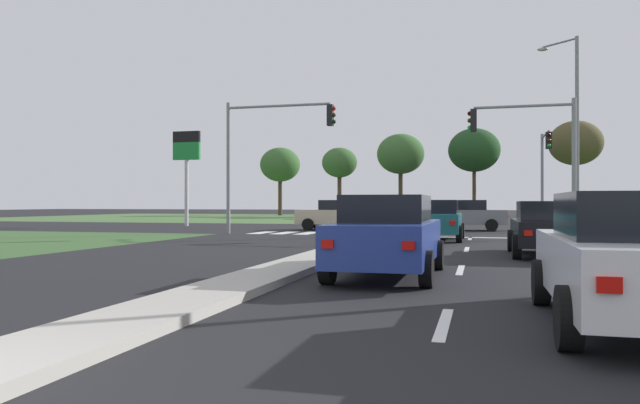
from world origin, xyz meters
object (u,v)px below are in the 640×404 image
object	(u,v)px
treeline_near	(280,165)
car_black_sixth	(549,228)
car_maroon_eighth	(401,211)
treeline_fourth	(474,150)
traffic_signal_near_left	(265,142)
fuel_price_totem	(187,157)
treeline_third	(401,154)
car_grey_fifth	(465,215)
street_lamp_second	(574,123)
pedestrian_at_median	(429,206)
car_white_near	(636,259)
treeline_second	(340,163)
treeline_fifth	(576,143)
traffic_signal_far_right	(545,162)
car_blue_seventh	(388,235)
car_teal_third	(438,220)
traffic_signal_near_right	(535,143)
car_beige_second	(337,215)

from	to	relation	value
treeline_near	car_black_sixth	bearing A→B (deg)	-63.91
car_maroon_eighth	car_black_sixth	bearing A→B (deg)	104.26
car_black_sixth	car_maroon_eighth	distance (m)	32.88
car_black_sixth	treeline_fourth	bearing A→B (deg)	93.08
traffic_signal_near_left	fuel_price_totem	xyz separation A→B (m)	(-8.27, 8.22, 0.10)
treeline_third	car_grey_fifth	bearing A→B (deg)	-76.89
street_lamp_second	pedestrian_at_median	world-z (taller)	street_lamp_second
car_white_near	car_black_sixth	xyz separation A→B (m)	(0.09, 9.99, -0.03)
car_grey_fifth	treeline_near	xyz separation A→B (m)	(-22.45, 35.89, 5.22)
treeline_second	treeline_fifth	size ratio (longest dim) A/B	0.76
traffic_signal_far_right	car_maroon_eighth	bearing A→B (deg)	131.54
car_white_near	traffic_signal_near_left	bearing A→B (deg)	121.20
car_blue_seventh	traffic_signal_far_right	size ratio (longest dim) A/B	0.79
traffic_signal_far_right	treeline_third	xyz separation A→B (m)	(-12.05, 27.12, 2.83)
car_blue_seventh	traffic_signal_near_left	distance (m)	17.04
car_blue_seventh	treeline_near	distance (m)	61.25
car_teal_third	car_grey_fifth	xyz separation A→B (m)	(0.79, 9.05, 0.02)
traffic_signal_far_right	fuel_price_totem	world-z (taller)	fuel_price_totem
car_teal_third	treeline_fifth	distance (m)	46.07
car_teal_third	traffic_signal_near_left	world-z (taller)	traffic_signal_near_left
traffic_signal_near_right	treeline_third	world-z (taller)	treeline_third
car_maroon_eighth	traffic_signal_near_right	xyz separation A→B (m)	(8.44, -23.02, 3.12)
traffic_signal_near_right	treeline_near	distance (m)	49.51
traffic_signal_near_left	car_blue_seventh	bearing A→B (deg)	-61.66
traffic_signal_far_right	street_lamp_second	size ratio (longest dim) A/B	0.58
car_beige_second	treeline_fourth	distance (m)	33.15
car_blue_seventh	car_maroon_eighth	xyz separation A→B (m)	(-4.52, 37.71, -0.01)
traffic_signal_far_right	car_beige_second	bearing A→B (deg)	-149.44
car_blue_seventh	treeline_fourth	distance (m)	52.13
car_teal_third	fuel_price_totem	distance (m)	19.87
car_teal_third	traffic_signal_far_right	world-z (taller)	traffic_signal_far_right
pedestrian_at_median	treeline_third	bearing A→B (deg)	-149.51
treeline_third	traffic_signal_near_left	bearing A→B (deg)	-91.92
car_blue_seventh	street_lamp_second	size ratio (longest dim) A/B	0.46
traffic_signal_far_right	pedestrian_at_median	distance (m)	10.88
car_black_sixth	traffic_signal_far_right	size ratio (longest dim) A/B	0.75
car_grey_fifth	car_maroon_eighth	bearing A→B (deg)	18.27
car_grey_fifth	street_lamp_second	xyz separation A→B (m)	(5.42, 0.07, 4.69)
fuel_price_totem	car_white_near	bearing A→B (deg)	-53.97
street_lamp_second	treeline_fourth	xyz separation A→B (m)	(-5.23, 30.48, 1.32)
traffic_signal_near_left	street_lamp_second	distance (m)	15.76
car_beige_second	car_teal_third	bearing A→B (deg)	-142.94
car_blue_seventh	treeline_fourth	bearing A→B (deg)	88.77
treeline_third	treeline_fifth	bearing A→B (deg)	8.56
car_black_sixth	street_lamp_second	distance (m)	16.39
car_blue_seventh	traffic_signal_near_right	world-z (taller)	traffic_signal_near_right
car_white_near	traffic_signal_near_right	size ratio (longest dim) A/B	0.76
treeline_near	street_lamp_second	bearing A→B (deg)	-52.12
car_maroon_eighth	fuel_price_totem	xyz separation A→B (m)	(-11.67, -14.80, 3.57)
car_white_near	treeline_second	size ratio (longest dim) A/B	0.57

